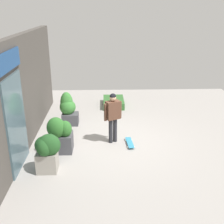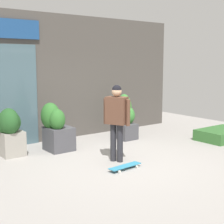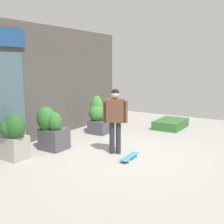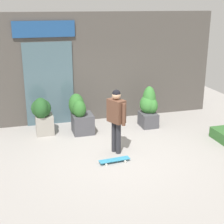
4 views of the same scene
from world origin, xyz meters
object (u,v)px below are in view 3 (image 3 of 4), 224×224
(skateboarder, at_px, (115,114))
(planter_box_mid, at_px, (13,133))
(skateboard, at_px, (130,157))
(planter_box_left, at_px, (98,115))
(planter_box_right, at_px, (51,129))

(skateboarder, relative_size, planter_box_mid, 1.48)
(skateboard, xyz_separation_m, planter_box_left, (1.74, 2.15, 0.55))
(skateboard, xyz_separation_m, planter_box_mid, (-1.49, 2.33, 0.59))
(planter_box_mid, bearing_deg, planter_box_left, -3.25)
(skateboarder, distance_m, skateboard, 1.11)
(skateboarder, xyz_separation_m, planter_box_mid, (-1.69, 1.79, -0.36))
(planter_box_left, bearing_deg, skateboarder, -133.70)
(planter_box_left, xyz_separation_m, planter_box_mid, (-3.23, 0.18, 0.04))
(skateboard, bearing_deg, planter_box_right, -83.36)
(planter_box_left, xyz_separation_m, planter_box_right, (-2.17, -0.02, -0.04))
(planter_box_right, relative_size, planter_box_mid, 1.04)
(skateboard, bearing_deg, planter_box_mid, -62.08)
(planter_box_left, relative_size, planter_box_right, 1.07)
(planter_box_right, bearing_deg, planter_box_mid, 169.29)
(skateboarder, height_order, skateboard, skateboarder)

